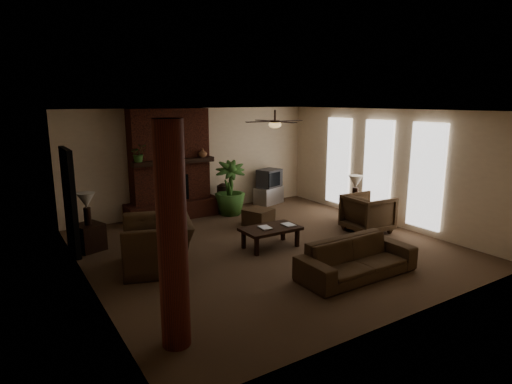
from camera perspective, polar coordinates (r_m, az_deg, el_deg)
room_shell at (r=8.57m, az=1.43°, el=1.48°), size 7.00×7.00×7.00m
fireplace at (r=11.09m, az=-11.38°, el=2.42°), size 2.40×0.70×2.80m
windows at (r=10.98m, az=15.99°, el=3.13°), size 0.08×3.65×2.35m
log_column at (r=5.17m, az=-11.17°, el=-6.02°), size 0.36×0.36×2.80m
doorway at (r=9.10m, az=-23.70°, el=-1.18°), size 0.10×1.00×2.10m
ceiling_fan at (r=8.90m, az=2.55°, el=9.21°), size 1.35×1.35×0.37m
sofa at (r=7.60m, az=13.43°, el=-7.90°), size 2.18×0.64×0.85m
armchair_left at (r=7.90m, az=-13.11°, el=-5.74°), size 1.27×1.59×1.21m
armchair_right at (r=10.14m, az=14.81°, el=-2.55°), size 0.92×0.98×0.96m
coffee_table at (r=8.80m, az=1.97°, el=-5.13°), size 1.20×0.70×0.43m
ottoman at (r=10.39m, az=0.35°, el=-3.39°), size 0.78×0.78×0.40m
tv_stand at (r=12.56m, az=1.71°, el=-0.42°), size 0.96×0.74×0.50m
tv at (r=12.46m, az=1.82°, el=1.87°), size 0.78×0.70×0.52m
floor_vase at (r=11.75m, az=-4.43°, el=-0.42°), size 0.34×0.34×0.77m
floor_plant at (r=11.33m, az=-3.50°, el=-1.03°), size 1.26×1.63×0.80m
side_table_left at (r=9.31m, az=-21.47°, el=-5.66°), size 0.64×0.64×0.55m
lamp_left at (r=9.09m, az=-21.80°, el=-1.34°), size 0.37×0.37×0.65m
side_table_right at (r=10.80m, az=12.91°, el=-2.68°), size 0.61×0.61×0.55m
lamp_right at (r=10.66m, az=13.21°, el=1.10°), size 0.43×0.43×0.65m
mantel_plant at (r=10.44m, az=-15.47°, el=4.78°), size 0.39×0.43×0.33m
mantel_vase at (r=11.03m, az=-7.16°, el=5.22°), size 0.24×0.25×0.22m
book_a at (r=8.64m, az=0.60°, el=-4.06°), size 0.22×0.05×0.29m
book_b at (r=8.86m, az=3.82°, el=-3.66°), size 0.21×0.03×0.29m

